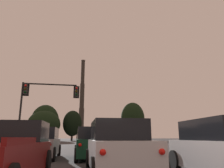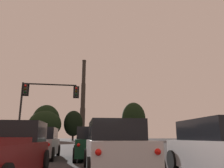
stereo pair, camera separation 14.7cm
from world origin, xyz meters
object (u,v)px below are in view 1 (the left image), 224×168
Objects in this scene: smokestack at (82,107)px; suv_center_lane_second at (117,148)px; traffic_light_overhead_left at (41,98)px; suv_center_lane_front at (92,143)px; suv_left_lane_front at (42,143)px; pickup_truck_left_lane_second at (3,153)px.

suv_center_lane_second is at bearing -91.51° from smokestack.
suv_center_lane_second is 0.77× the size of traffic_light_overhead_left.
suv_center_lane_front is at bearing -60.54° from traffic_light_overhead_left.
suv_left_lane_front reaches higher than pickup_truck_left_lane_second.
traffic_light_overhead_left is 0.12× the size of smokestack.
smokestack reaches higher than suv_left_lane_front.
suv_left_lane_front is 8.06m from traffic_light_overhead_left.
traffic_light_overhead_left is at bearing 101.63° from suv_left_lane_front.
smokestack is at bearing 86.19° from traffic_light_overhead_left.
suv_left_lane_front is at bearing 165.94° from suv_center_lane_front.
pickup_truck_left_lane_second is 0.87× the size of traffic_light_overhead_left.
suv_center_lane_second and suv_center_lane_front have the same top height.
suv_center_lane_second is 5.76m from suv_center_lane_front.
suv_center_lane_second is at bearing -60.62° from suv_left_lane_front.
smokestack is (7.20, 133.81, 20.57)m from suv_left_lane_front.
traffic_light_overhead_left is at bearing -93.81° from smokestack.
smokestack reaches higher than traffic_light_overhead_left.
suv_left_lane_front is at bearing -93.08° from smokestack.
suv_left_lane_front is 135.58m from smokestack.
smokestack is at bearing 89.01° from suv_center_lane_front.
pickup_truck_left_lane_second is at bearing -114.48° from suv_center_lane_front.
suv_center_lane_second is 141.92m from smokestack.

